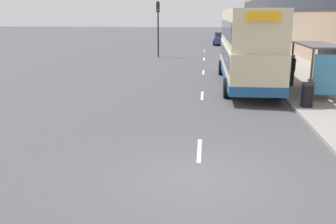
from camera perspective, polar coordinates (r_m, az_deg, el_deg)
ground_plane at (r=9.71m, az=4.59°, el=-10.05°), size 220.00×220.00×0.00m
pavement at (r=47.91m, az=13.51°, el=9.59°), size 5.00×93.00×0.14m
lane_mark_0 at (r=11.57m, az=4.80°, el=-5.83°), size 0.12×2.00×0.01m
lane_mark_1 at (r=19.21m, az=5.23°, el=2.50°), size 0.12×2.00×0.01m
lane_mark_2 at (r=27.01m, az=5.41°, el=6.06°), size 0.12×2.00×0.01m
lane_mark_3 at (r=34.88m, az=5.51°, el=8.02°), size 0.12×2.00×0.01m
lane_mark_4 at (r=42.77m, az=5.57°, el=9.26°), size 0.12×2.00×0.01m
bus_shelter at (r=19.92m, az=22.35°, el=7.36°), size 1.60×4.20×2.48m
double_decker_bus_near at (r=22.12m, az=11.97°, el=9.84°), size 2.85×11.24×4.30m
car_0 at (r=51.04m, az=8.02°, el=11.02°), size 1.95×4.28×1.71m
pedestrian_1 at (r=22.00m, az=18.37°, el=6.11°), size 0.35×0.35×1.76m
litter_bin at (r=17.28m, az=20.47°, el=2.49°), size 0.55×0.55×1.05m
traffic_light_far_kerb at (r=36.20m, az=-1.53°, el=13.84°), size 0.30×0.32×5.19m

